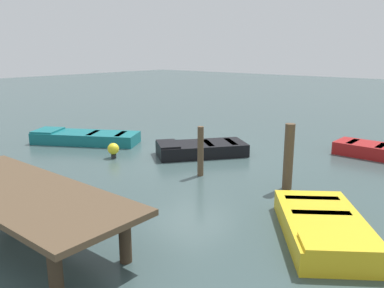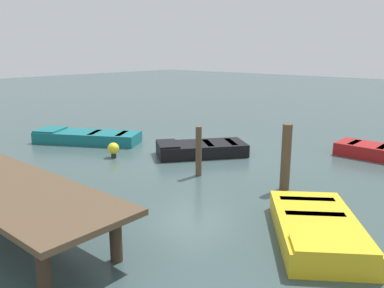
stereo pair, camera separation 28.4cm
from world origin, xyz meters
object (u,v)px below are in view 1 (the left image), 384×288
at_px(rowboat_teal, 85,137).
at_px(rowboat_black, 201,149).
at_px(mooring_piling_near_left, 201,151).
at_px(marker_buoy, 113,149).
at_px(mooring_piling_far_left, 289,157).
at_px(dock_segment, 22,195).
at_px(rowboat_yellow, 324,227).

bearing_deg(rowboat_teal, rowboat_black, 167.73).
bearing_deg(mooring_piling_near_left, rowboat_teal, -2.61).
xyz_separation_m(rowboat_teal, rowboat_black, (-4.29, -1.40, 0.00)).
bearing_deg(marker_buoy, mooring_piling_far_left, -170.31).
xyz_separation_m(rowboat_teal, mooring_piling_far_left, (-7.86, -0.30, 0.59)).
height_order(rowboat_teal, marker_buoy, marker_buoy).
distance_m(dock_segment, rowboat_black, 6.64).
relative_size(rowboat_teal, mooring_piling_far_left, 2.39).
bearing_deg(rowboat_yellow, marker_buoy, -134.10).
relative_size(rowboat_black, mooring_piling_far_left, 1.86).
xyz_separation_m(rowboat_black, mooring_piling_far_left, (-3.57, 1.10, 0.59)).
distance_m(dock_segment, rowboat_teal, 7.50).
relative_size(rowboat_teal, mooring_piling_near_left, 2.87).
height_order(rowboat_yellow, mooring_piling_near_left, mooring_piling_near_left).
xyz_separation_m(dock_segment, mooring_piling_far_left, (-2.40, -5.41, -0.03)).
bearing_deg(mooring_piling_near_left, rowboat_yellow, 160.53).
height_order(rowboat_teal, mooring_piling_near_left, mooring_piling_near_left).
xyz_separation_m(dock_segment, marker_buoy, (3.06, -4.48, -0.55)).
height_order(rowboat_yellow, marker_buoy, marker_buoy).
bearing_deg(rowboat_black, marker_buoy, -5.80).
relative_size(rowboat_yellow, marker_buoy, 6.20).
height_order(rowboat_black, mooring_piling_near_left, mooring_piling_near_left).
height_order(rowboat_black, rowboat_yellow, same).
bearing_deg(marker_buoy, rowboat_yellow, 171.90).
bearing_deg(dock_segment, rowboat_black, -80.56).
bearing_deg(mooring_piling_near_left, marker_buoy, 6.80).
height_order(mooring_piling_near_left, marker_buoy, mooring_piling_near_left).
height_order(dock_segment, rowboat_yellow, dock_segment).
bearing_deg(rowboat_black, mooring_piling_near_left, 75.43).
distance_m(dock_segment, mooring_piling_far_left, 5.92).
distance_m(mooring_piling_far_left, mooring_piling_near_left, 2.34).
height_order(rowboat_teal, rowboat_yellow, same).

